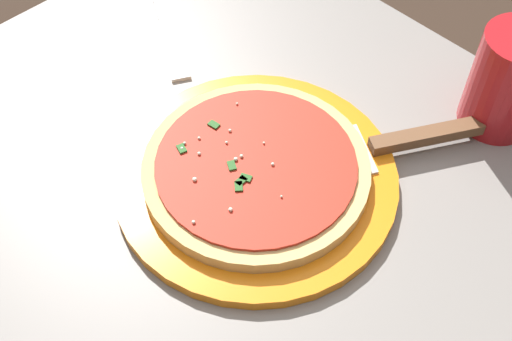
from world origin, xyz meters
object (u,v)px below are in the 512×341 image
object	(u,v)px
serving_plate	(256,178)
fork	(169,37)
pizza_server	(392,144)
cup_tall_drink	(509,81)
pizza	(256,169)

from	to	relation	value
serving_plate	fork	world-z (taller)	serving_plate
pizza_server	cup_tall_drink	size ratio (longest dim) A/B	1.76
serving_plate	pizza	xyz separation A→B (m)	(-0.00, -0.00, 0.02)
cup_tall_drink	pizza_server	bearing A→B (deg)	-111.10
pizza	pizza_server	xyz separation A→B (m)	(0.08, 0.13, -0.00)
pizza	pizza_server	distance (m)	0.15
pizza_server	fork	xyz separation A→B (m)	(-0.32, -0.05, -0.02)
pizza	pizza_server	world-z (taller)	pizza
serving_plate	pizza	world-z (taller)	pizza
cup_tall_drink	fork	world-z (taller)	cup_tall_drink
serving_plate	cup_tall_drink	distance (m)	0.30
pizza	serving_plate	bearing A→B (deg)	52.23
cup_tall_drink	fork	bearing A→B (deg)	-153.98
cup_tall_drink	fork	distance (m)	0.42
pizza	fork	distance (m)	0.26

